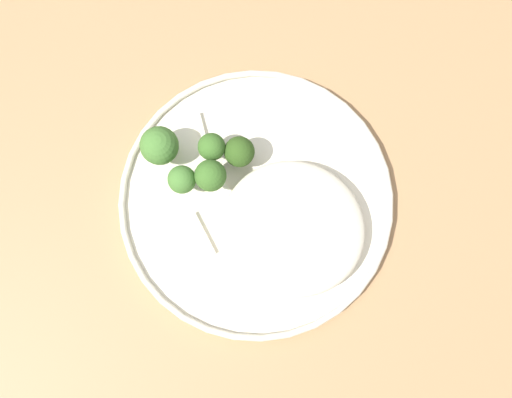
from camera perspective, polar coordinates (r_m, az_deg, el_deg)
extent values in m
plane|color=#665B51|center=(1.32, -1.63, -6.15)|extent=(6.00, 6.00, 0.00)
cube|color=#9E754C|center=(0.60, -3.56, -1.53)|extent=(1.40, 1.00, 0.04)
cylinder|color=beige|center=(0.58, 0.00, -0.26)|extent=(0.29, 0.29, 0.01)
torus|color=beige|center=(0.57, 0.00, -0.11)|extent=(0.29, 0.29, 0.01)
ellipsoid|color=beige|center=(0.56, 3.92, -3.02)|extent=(0.15, 0.14, 0.04)
cylinder|color=#DBB77A|center=(0.57, 5.28, 1.22)|extent=(0.03, 0.03, 0.01)
cylinder|color=#8E774F|center=(0.56, 5.36, 1.38)|extent=(0.02, 0.02, 0.00)
cylinder|color=#DBB77A|center=(0.57, 9.47, -2.66)|extent=(0.03, 0.03, 0.01)
cylinder|color=#8E774F|center=(0.56, 9.60, -2.55)|extent=(0.03, 0.03, 0.00)
cylinder|color=beige|center=(0.56, -0.43, -2.47)|extent=(0.02, 0.02, 0.01)
cylinder|color=#988766|center=(0.55, -0.44, -2.36)|extent=(0.02, 0.02, 0.00)
cylinder|color=#E5C689|center=(0.56, 3.41, -3.10)|extent=(0.02, 0.02, 0.01)
cylinder|color=#958159|center=(0.56, 3.45, -3.01)|extent=(0.02, 0.02, 0.00)
cylinder|color=#89A356|center=(0.59, -9.66, 4.89)|extent=(0.02, 0.02, 0.02)
sphere|color=#42702D|center=(0.57, -10.06, 5.51)|extent=(0.04, 0.04, 0.04)
cylinder|color=#7A994C|center=(0.57, -4.56, 1.89)|extent=(0.01, 0.01, 0.03)
sphere|color=#386023|center=(0.54, -4.78, 2.45)|extent=(0.03, 0.03, 0.03)
cylinder|color=#7A994C|center=(0.57, -7.45, 1.55)|extent=(0.01, 0.01, 0.02)
sphere|color=#42702D|center=(0.55, -7.76, 2.03)|extent=(0.03, 0.03, 0.03)
cylinder|color=#7A994C|center=(0.58, -1.88, 4.51)|extent=(0.01, 0.01, 0.02)
sphere|color=#2D4C19|center=(0.56, -1.95, 5.04)|extent=(0.03, 0.03, 0.03)
cylinder|color=#89A356|center=(0.58, -4.48, 4.86)|extent=(0.01, 0.01, 0.02)
sphere|color=#386023|center=(0.56, -4.67, 5.46)|extent=(0.03, 0.03, 0.03)
cube|color=silver|center=(0.58, -3.65, 1.82)|extent=(0.05, 0.03, 0.00)
cube|color=silver|center=(0.57, -5.54, -3.61)|extent=(0.04, 0.04, 0.00)
cube|color=silver|center=(0.59, -5.61, 6.93)|extent=(0.03, 0.04, 0.00)
cube|color=silver|center=(0.57, -0.49, -0.16)|extent=(0.04, 0.03, 0.00)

